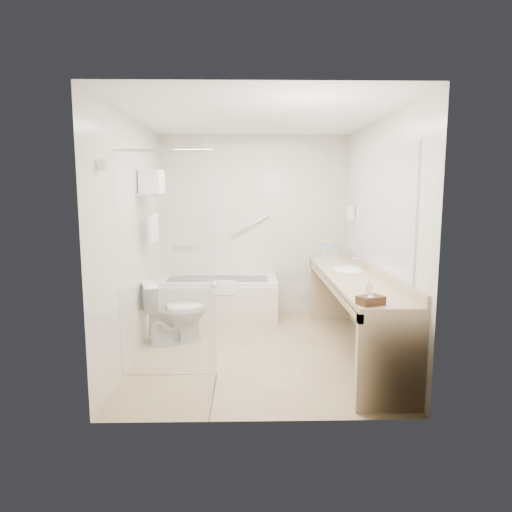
{
  "coord_description": "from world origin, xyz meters",
  "views": [
    {
      "loc": [
        -0.11,
        -4.86,
        1.76
      ],
      "look_at": [
        0.0,
        0.3,
        1.0
      ],
      "focal_mm": 32.0,
      "sensor_mm": 36.0,
      "label": 1
    }
  ],
  "objects_px": {
    "bathtub": "(218,298)",
    "amenity_basket": "(371,300)",
    "vanity_counter": "(353,295)",
    "water_bottle_left": "(330,257)",
    "toilet": "(174,312)"
  },
  "relations": [
    {
      "from": "bathtub",
      "to": "vanity_counter",
      "type": "xyz_separation_m",
      "value": [
        1.52,
        -1.39,
        0.36
      ]
    },
    {
      "from": "vanity_counter",
      "to": "toilet",
      "type": "relative_size",
      "value": 3.73
    },
    {
      "from": "vanity_counter",
      "to": "water_bottle_left",
      "type": "distance_m",
      "value": 0.79
    },
    {
      "from": "amenity_basket",
      "to": "water_bottle_left",
      "type": "bearing_deg",
      "value": 89.46
    },
    {
      "from": "toilet",
      "to": "vanity_counter",
      "type": "bearing_deg",
      "value": -121.17
    },
    {
      "from": "bathtub",
      "to": "amenity_basket",
      "type": "xyz_separation_m",
      "value": [
        1.38,
        -2.59,
        0.61
      ]
    },
    {
      "from": "toilet",
      "to": "amenity_basket",
      "type": "height_order",
      "value": "amenity_basket"
    },
    {
      "from": "vanity_counter",
      "to": "water_bottle_left",
      "type": "bearing_deg",
      "value": 100.25
    },
    {
      "from": "toilet",
      "to": "water_bottle_left",
      "type": "bearing_deg",
      "value": -100.18
    },
    {
      "from": "vanity_counter",
      "to": "water_bottle_left",
      "type": "height_order",
      "value": "water_bottle_left"
    },
    {
      "from": "amenity_basket",
      "to": "water_bottle_left",
      "type": "relative_size",
      "value": 0.94
    },
    {
      "from": "bathtub",
      "to": "vanity_counter",
      "type": "height_order",
      "value": "vanity_counter"
    },
    {
      "from": "amenity_basket",
      "to": "water_bottle_left",
      "type": "distance_m",
      "value": 1.92
    },
    {
      "from": "vanity_counter",
      "to": "amenity_basket",
      "type": "bearing_deg",
      "value": -96.96
    },
    {
      "from": "toilet",
      "to": "water_bottle_left",
      "type": "xyz_separation_m",
      "value": [
        1.85,
        0.29,
        0.59
      ]
    }
  ]
}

